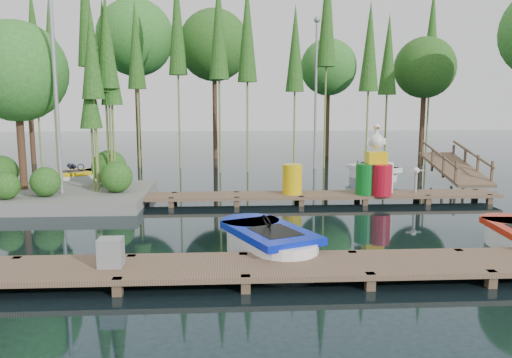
{
  "coord_description": "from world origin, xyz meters",
  "views": [
    {
      "loc": [
        -0.29,
        -13.23,
        3.2
      ],
      "look_at": [
        0.5,
        0.5,
        1.1
      ],
      "focal_mm": 35.0,
      "sensor_mm": 36.0,
      "label": 1
    }
  ],
  "objects": [
    {
      "name": "boat_white_far",
      "position": [
        5.91,
        7.44,
        0.28
      ],
      "size": [
        2.28,
        2.86,
        1.24
      ],
      "rotation": [
        0.0,
        0.0,
        -0.38
      ],
      "color": "white",
      "rests_on": "ground"
    },
    {
      "name": "far_dock",
      "position": [
        1.0,
        2.5,
        0.23
      ],
      "size": [
        15.0,
        1.2,
        0.5
      ],
      "color": "brown",
      "rests_on": "ground"
    },
    {
      "name": "lamp_rear",
      "position": [
        4.0,
        11.0,
        4.26
      ],
      "size": [
        0.3,
        0.3,
        7.25
      ],
      "color": "gray",
      "rests_on": "ground"
    },
    {
      "name": "seagull_post",
      "position": [
        5.84,
        2.5,
        0.86
      ],
      "size": [
        0.52,
        0.28,
        0.84
      ],
      "color": "gray",
      "rests_on": "far_dock"
    },
    {
      "name": "boat_blue",
      "position": [
        0.56,
        -3.14,
        0.28
      ],
      "size": [
        2.35,
        3.18,
        0.97
      ],
      "rotation": [
        0.0,
        0.0,
        0.41
      ],
      "color": "white",
      "rests_on": "ground"
    },
    {
      "name": "boat_yellow_far",
      "position": [
        -6.18,
        6.63,
        0.28
      ],
      "size": [
        2.92,
        2.29,
        1.33
      ],
      "rotation": [
        0.0,
        0.0,
        0.13
      ],
      "color": "white",
      "rests_on": "ground"
    },
    {
      "name": "ramp",
      "position": [
        9.0,
        6.5,
        0.59
      ],
      "size": [
        1.5,
        3.94,
        1.49
      ],
      "color": "brown",
      "rests_on": "ground"
    },
    {
      "name": "island",
      "position": [
        -6.3,
        3.29,
        3.18
      ],
      "size": [
        6.2,
        4.2,
        6.75
      ],
      "color": "slate",
      "rests_on": "ground"
    },
    {
      "name": "tree_screen",
      "position": [
        -2.04,
        10.6,
        6.12
      ],
      "size": [
        34.42,
        18.53,
        10.31
      ],
      "color": "#462E1D",
      "rests_on": "ground"
    },
    {
      "name": "ground_plane",
      "position": [
        0.0,
        0.0,
        0.0
      ],
      "size": [
        90.0,
        90.0,
        0.0
      ],
      "primitive_type": "plane",
      "color": "#1A2B30"
    },
    {
      "name": "utility_cabinet",
      "position": [
        -2.39,
        -4.5,
        0.56
      ],
      "size": [
        0.43,
        0.36,
        0.52
      ],
      "primitive_type": "cube",
      "color": "gray",
      "rests_on": "near_dock"
    },
    {
      "name": "drum_cluster",
      "position": [
        4.48,
        2.34,
        0.96
      ],
      "size": [
        1.31,
        1.2,
        2.26
      ],
      "color": "#0B661D",
      "rests_on": "far_dock"
    },
    {
      "name": "near_dock",
      "position": [
        0.0,
        -4.5,
        0.23
      ],
      "size": [
        18.0,
        1.5,
        0.5
      ],
      "color": "brown",
      "rests_on": "ground"
    },
    {
      "name": "lamp_island",
      "position": [
        -5.5,
        2.5,
        4.26
      ],
      "size": [
        0.3,
        0.3,
        7.25
      ],
      "color": "gray",
      "rests_on": "ground"
    },
    {
      "name": "yellow_barrel",
      "position": [
        1.78,
        2.5,
        0.78
      ],
      "size": [
        0.64,
        0.64,
        0.96
      ],
      "primitive_type": "cylinder",
      "color": "#E0B40B",
      "rests_on": "far_dock"
    }
  ]
}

